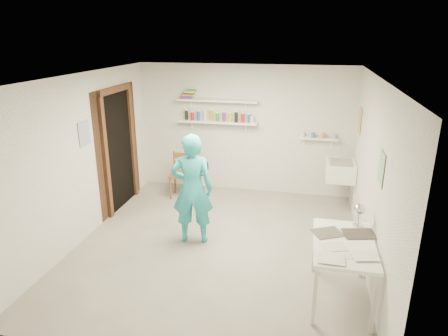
% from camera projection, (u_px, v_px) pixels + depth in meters
% --- Properties ---
extents(floor, '(4.00, 4.50, 0.02)m').
position_uv_depth(floor, '(218.00, 246.00, 5.80)').
color(floor, slate).
rests_on(floor, ground).
extents(ceiling, '(4.00, 4.50, 0.02)m').
position_uv_depth(ceiling, '(217.00, 76.00, 5.03)').
color(ceiling, silver).
rests_on(ceiling, wall_back).
extents(wall_back, '(4.00, 0.02, 2.40)m').
position_uv_depth(wall_back, '(245.00, 129.00, 7.51)').
color(wall_back, silver).
rests_on(wall_back, ground).
extents(wall_front, '(4.00, 0.02, 2.40)m').
position_uv_depth(wall_front, '(157.00, 251.00, 3.32)').
color(wall_front, silver).
rests_on(wall_front, ground).
extents(wall_left, '(0.02, 4.50, 2.40)m').
position_uv_depth(wall_left, '(84.00, 158.00, 5.82)').
color(wall_left, silver).
rests_on(wall_left, ground).
extents(wall_right, '(0.02, 4.50, 2.40)m').
position_uv_depth(wall_right, '(373.00, 178.00, 5.01)').
color(wall_right, silver).
rests_on(wall_right, ground).
extents(doorway_recess, '(0.02, 0.90, 2.00)m').
position_uv_depth(doorway_recess, '(119.00, 151.00, 6.85)').
color(doorway_recess, black).
rests_on(doorway_recess, wall_left).
extents(corridor_box, '(1.40, 1.50, 2.10)m').
position_uv_depth(corridor_box, '(81.00, 146.00, 6.98)').
color(corridor_box, brown).
rests_on(corridor_box, ground).
extents(door_lintel, '(0.06, 1.05, 0.10)m').
position_uv_depth(door_lintel, '(115.00, 89.00, 6.51)').
color(door_lintel, brown).
rests_on(door_lintel, wall_left).
extents(door_jamb_near, '(0.06, 0.10, 2.00)m').
position_uv_depth(door_jamb_near, '(106.00, 160.00, 6.38)').
color(door_jamb_near, brown).
rests_on(door_jamb_near, ground).
extents(door_jamb_far, '(0.06, 0.10, 2.00)m').
position_uv_depth(door_jamb_far, '(132.00, 144.00, 7.31)').
color(door_jamb_far, brown).
rests_on(door_jamb_far, ground).
extents(shelf_lower, '(1.50, 0.22, 0.03)m').
position_uv_depth(shelf_lower, '(217.00, 122.00, 7.44)').
color(shelf_lower, white).
rests_on(shelf_lower, wall_back).
extents(shelf_upper, '(1.50, 0.22, 0.03)m').
position_uv_depth(shelf_upper, '(217.00, 100.00, 7.31)').
color(shelf_upper, white).
rests_on(shelf_upper, wall_back).
extents(ledge_shelf, '(0.70, 0.14, 0.03)m').
position_uv_depth(ledge_shelf, '(318.00, 139.00, 7.18)').
color(ledge_shelf, white).
rests_on(ledge_shelf, wall_back).
extents(poster_left, '(0.01, 0.28, 0.36)m').
position_uv_depth(poster_left, '(84.00, 133.00, 5.75)').
color(poster_left, '#334C7F').
rests_on(poster_left, wall_left).
extents(poster_right_a, '(0.01, 0.34, 0.42)m').
position_uv_depth(poster_right_a, '(360.00, 121.00, 6.57)').
color(poster_right_a, '#995933').
rests_on(poster_right_a, wall_right).
extents(poster_right_b, '(0.01, 0.30, 0.38)m').
position_uv_depth(poster_right_b, '(381.00, 169.00, 4.41)').
color(poster_right_b, '#3F724C').
rests_on(poster_right_b, wall_right).
extents(belfast_sink, '(0.48, 0.60, 0.30)m').
position_uv_depth(belfast_sink, '(340.00, 170.00, 6.80)').
color(belfast_sink, white).
rests_on(belfast_sink, wall_right).
extents(man, '(0.65, 0.49, 1.63)m').
position_uv_depth(man, '(192.00, 189.00, 5.67)').
color(man, teal).
rests_on(man, ground).
extents(wall_clock, '(0.29, 0.08, 0.29)m').
position_uv_depth(wall_clock, '(199.00, 167.00, 5.78)').
color(wall_clock, beige).
rests_on(wall_clock, man).
extents(wooden_chair, '(0.43, 0.41, 0.87)m').
position_uv_depth(wooden_chair, '(181.00, 175.00, 7.39)').
color(wooden_chair, brown).
rests_on(wooden_chair, ground).
extents(work_table, '(0.66, 1.10, 0.74)m').
position_uv_depth(work_table, '(341.00, 271.00, 4.51)').
color(work_table, white).
rests_on(work_table, ground).
extents(desk_lamp, '(0.14, 0.14, 0.14)m').
position_uv_depth(desk_lamp, '(359.00, 209.00, 4.70)').
color(desk_lamp, silver).
rests_on(desk_lamp, work_table).
extents(spray_cans, '(1.34, 0.06, 0.17)m').
position_uv_depth(spray_cans, '(217.00, 117.00, 7.41)').
color(spray_cans, black).
rests_on(spray_cans, shelf_lower).
extents(book_stack, '(0.28, 0.14, 0.17)m').
position_uv_depth(book_stack, '(188.00, 94.00, 7.39)').
color(book_stack, red).
rests_on(book_stack, shelf_upper).
extents(ledge_pots, '(0.48, 0.07, 0.09)m').
position_uv_depth(ledge_pots, '(318.00, 135.00, 7.16)').
color(ledge_pots, silver).
rests_on(ledge_pots, ledge_shelf).
extents(papers, '(0.30, 0.22, 0.02)m').
position_uv_depth(papers, '(344.00, 241.00, 4.39)').
color(papers, silver).
rests_on(papers, work_table).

